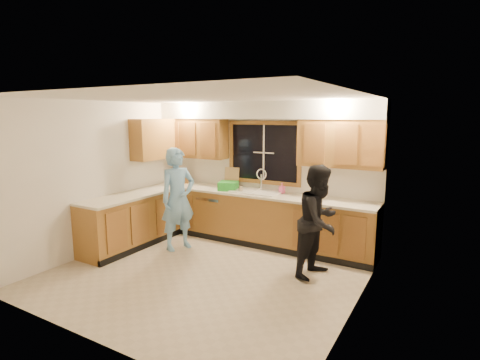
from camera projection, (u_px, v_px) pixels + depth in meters
name	position (u px, v px, depth m)	size (l,w,h in m)	color
floor	(205.00, 274.00, 5.40)	(4.20, 4.20, 0.00)	#C3B196
ceiling	(202.00, 97.00, 4.98)	(4.20, 4.20, 0.00)	white
wall_back	(264.00, 172.00, 6.81)	(4.20, 4.20, 0.00)	white
wall_left	(100.00, 177.00, 6.23)	(3.80, 3.80, 0.00)	white
wall_right	(357.00, 207.00, 4.16)	(3.80, 3.80, 0.00)	white
base_cabinets_back	(256.00, 219.00, 6.69)	(4.20, 0.60, 0.88)	#A06B2E
base_cabinets_left	(131.00, 221.00, 6.51)	(0.60, 1.90, 0.88)	#A06B2E
countertop_back	(256.00, 194.00, 6.60)	(4.20, 0.63, 0.04)	beige
countertop_left	(131.00, 196.00, 6.43)	(0.63, 1.90, 0.04)	beige
upper_cabinets_left	(195.00, 138.00, 7.28)	(1.35, 0.33, 0.75)	#A06B2E
upper_cabinets_right	(341.00, 144.00, 5.87)	(1.35, 0.33, 0.75)	#A06B2E
upper_cabinets_return	(153.00, 139.00, 7.00)	(0.33, 0.90, 0.75)	#A06B2E
soffit	(260.00, 110.00, 6.48)	(4.20, 0.35, 0.30)	beige
window_frame	(264.00, 153.00, 6.75)	(1.44, 0.03, 1.14)	black
sink	(256.00, 195.00, 6.63)	(0.86, 0.52, 0.57)	white
dishwasher	(216.00, 214.00, 7.11)	(0.60, 0.56, 0.82)	white
stove	(105.00, 229.00, 6.03)	(0.58, 0.75, 0.90)	white
man	(178.00, 199.00, 6.32)	(0.63, 0.42, 1.74)	#73ACDA
woman	(319.00, 221.00, 5.25)	(0.78, 0.60, 1.60)	black
knife_block	(185.00, 177.00, 7.50)	(0.13, 0.11, 0.24)	#945E29
cutting_board	(232.00, 177.00, 7.08)	(0.28, 0.02, 0.38)	tan
dish_crate	(228.00, 186.00, 6.82)	(0.33, 0.31, 0.15)	green
soap_bottle	(282.00, 188.00, 6.52)	(0.08, 0.09, 0.19)	pink
bowl	(319.00, 198.00, 6.07)	(0.20, 0.20, 0.05)	silver
can_left	(240.00, 190.00, 6.59)	(0.06, 0.06, 0.11)	#BCAC90
can_right	(241.00, 189.00, 6.62)	(0.07, 0.07, 0.12)	#BCAC90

